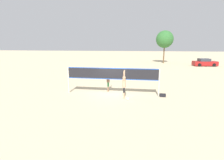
{
  "coord_description": "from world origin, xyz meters",
  "views": [
    {
      "loc": [
        2.28,
        -14.4,
        4.25
      ],
      "look_at": [
        0.0,
        0.0,
        1.27
      ],
      "focal_mm": 28.0,
      "sensor_mm": 36.0,
      "label": 1
    }
  ],
  "objects_px": {
    "player_blocker": "(108,79)",
    "tree_left_cluster": "(165,39)",
    "player_spiker": "(124,84)",
    "volleyball": "(128,99)",
    "volleyball_net": "(112,76)",
    "parked_car_near": "(205,63)",
    "gear_bag": "(163,95)"
  },
  "relations": [
    {
      "from": "player_blocker",
      "to": "player_spiker",
      "type": "bearing_deg",
      "value": 39.93
    },
    {
      "from": "player_spiker",
      "to": "volleyball",
      "type": "xyz_separation_m",
      "value": [
        0.35,
        -0.39,
        -1.09
      ]
    },
    {
      "from": "player_blocker",
      "to": "parked_car_near",
      "type": "distance_m",
      "value": 26.86
    },
    {
      "from": "player_blocker",
      "to": "tree_left_cluster",
      "type": "relative_size",
      "value": 0.29
    },
    {
      "from": "volleyball_net",
      "to": "player_blocker",
      "type": "distance_m",
      "value": 1.17
    },
    {
      "from": "player_spiker",
      "to": "gear_bag",
      "type": "relative_size",
      "value": 4.7
    },
    {
      "from": "player_blocker",
      "to": "gear_bag",
      "type": "relative_size",
      "value": 4.45
    },
    {
      "from": "volleyball_net",
      "to": "player_spiker",
      "type": "bearing_deg",
      "value": -42.03
    },
    {
      "from": "volleyball_net",
      "to": "gear_bag",
      "type": "bearing_deg",
      "value": -0.63
    },
    {
      "from": "volleyball_net",
      "to": "player_spiker",
      "type": "relative_size",
      "value": 3.52
    },
    {
      "from": "volleyball_net",
      "to": "player_blocker",
      "type": "relative_size",
      "value": 3.72
    },
    {
      "from": "volleyball_net",
      "to": "tree_left_cluster",
      "type": "distance_m",
      "value": 28.72
    },
    {
      "from": "gear_bag",
      "to": "parked_car_near",
      "type": "bearing_deg",
      "value": 64.6
    },
    {
      "from": "player_blocker",
      "to": "tree_left_cluster",
      "type": "distance_m",
      "value": 28.05
    },
    {
      "from": "parked_car_near",
      "to": "tree_left_cluster",
      "type": "distance_m",
      "value": 9.88
    },
    {
      "from": "volleyball_net",
      "to": "parked_car_near",
      "type": "distance_m",
      "value": 27.36
    },
    {
      "from": "gear_bag",
      "to": "parked_car_near",
      "type": "height_order",
      "value": "parked_car_near"
    },
    {
      "from": "parked_car_near",
      "to": "tree_left_cluster",
      "type": "height_order",
      "value": "tree_left_cluster"
    },
    {
      "from": "player_blocker",
      "to": "tree_left_cluster",
      "type": "bearing_deg",
      "value": 162.72
    },
    {
      "from": "tree_left_cluster",
      "to": "gear_bag",
      "type": "bearing_deg",
      "value": -97.23
    },
    {
      "from": "player_spiker",
      "to": "player_blocker",
      "type": "relative_size",
      "value": 1.06
    },
    {
      "from": "player_spiker",
      "to": "tree_left_cluster",
      "type": "relative_size",
      "value": 0.31
    },
    {
      "from": "player_spiker",
      "to": "player_blocker",
      "type": "bearing_deg",
      "value": 39.93
    },
    {
      "from": "player_blocker",
      "to": "parked_car_near",
      "type": "height_order",
      "value": "player_blocker"
    },
    {
      "from": "player_spiker",
      "to": "gear_bag",
      "type": "bearing_deg",
      "value": -72.88
    },
    {
      "from": "volleyball_net",
      "to": "gear_bag",
      "type": "distance_m",
      "value": 4.51
    },
    {
      "from": "volleyball",
      "to": "gear_bag",
      "type": "xyz_separation_m",
      "value": [
        2.78,
        1.35,
        0.01
      ]
    },
    {
      "from": "parked_car_near",
      "to": "volleyball_net",
      "type": "bearing_deg",
      "value": -128.98
    },
    {
      "from": "player_blocker",
      "to": "gear_bag",
      "type": "xyz_separation_m",
      "value": [
        4.75,
        -0.98,
        -1.0
      ]
    },
    {
      "from": "player_spiker",
      "to": "volleyball",
      "type": "bearing_deg",
      "value": -138.09
    },
    {
      "from": "volleyball",
      "to": "tree_left_cluster",
      "type": "xyz_separation_m",
      "value": [
        6.27,
        28.8,
        5.26
      ]
    },
    {
      "from": "player_spiker",
      "to": "gear_bag",
      "type": "height_order",
      "value": "player_spiker"
    }
  ]
}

